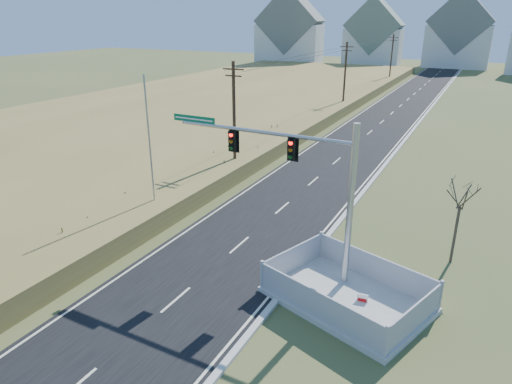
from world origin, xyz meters
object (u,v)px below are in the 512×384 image
(fence_enclosure, at_px, (347,297))
(bare_tree, at_px, (462,194))
(flagpole, at_px, (151,165))
(open_sign, at_px, (362,300))
(traffic_signal_mast, at_px, (311,186))

(fence_enclosure, xyz_separation_m, bare_tree, (3.87, 6.07, 3.59))
(bare_tree, bearing_deg, flagpole, -171.29)
(open_sign, distance_m, flagpole, 15.09)
(traffic_signal_mast, bearing_deg, flagpole, 170.89)
(flagpole, bearing_deg, bare_tree, 8.71)
(fence_enclosure, height_order, bare_tree, bare_tree)
(traffic_signal_mast, distance_m, open_sign, 5.64)
(flagpole, bearing_deg, open_sign, -13.30)
(traffic_signal_mast, bearing_deg, fence_enclosure, -27.58)
(fence_enclosure, xyz_separation_m, flagpole, (-13.62, 3.40, 3.33))
(traffic_signal_mast, height_order, bare_tree, traffic_signal_mast)
(open_sign, height_order, flagpole, flagpole)
(fence_enclosure, bearing_deg, open_sign, 19.79)
(flagpole, distance_m, bare_tree, 17.69)
(open_sign, bearing_deg, traffic_signal_mast, 151.08)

